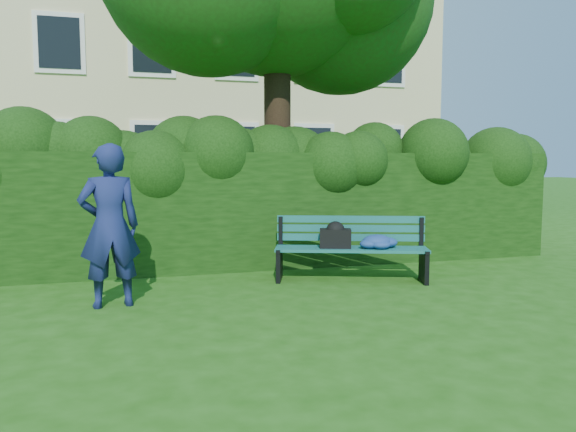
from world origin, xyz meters
name	(u,v)px	position (x,y,z in m)	size (l,w,h in m)	color
ground	(302,297)	(0.00, 0.00, 0.00)	(80.00, 80.00, 0.00)	#1E510F
apartment_building	(180,37)	(0.00, 13.99, 6.00)	(16.00, 8.08, 12.00)	#CFC68B
hedge	(260,210)	(0.00, 2.20, 0.90)	(10.00, 1.00, 1.80)	black
park_bench	(354,245)	(1.00, 0.72, 0.51)	(2.16, 1.24, 0.89)	#0E4743
man_reading	(109,226)	(-2.24, 0.21, 0.94)	(0.68, 0.45, 1.87)	navy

